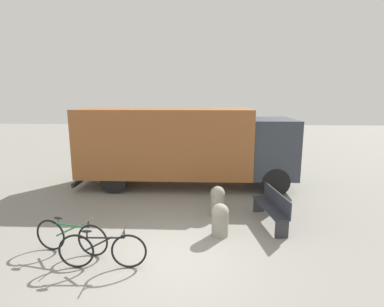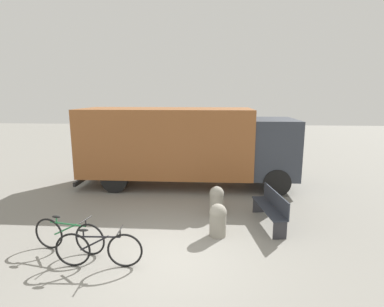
# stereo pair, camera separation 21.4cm
# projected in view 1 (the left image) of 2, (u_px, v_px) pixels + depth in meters

# --- Properties ---
(ground_plane) EXTENTS (60.00, 60.00, 0.00)m
(ground_plane) POSITION_uv_depth(u_px,v_px,m) (168.00, 258.00, 6.56)
(ground_plane) COLOR gray
(delivery_truck) EXTENTS (8.19, 2.51, 3.01)m
(delivery_truck) POSITION_uv_depth(u_px,v_px,m) (184.00, 143.00, 11.57)
(delivery_truck) COLOR #99592D
(delivery_truck) RESTS_ON ground
(park_bench) EXTENTS (0.68, 1.88, 0.93)m
(park_bench) POSITION_uv_depth(u_px,v_px,m) (272.00, 206.00, 8.23)
(park_bench) COLOR #282D38
(park_bench) RESTS_ON ground
(bicycle_near) EXTENTS (1.79, 0.50, 0.83)m
(bicycle_near) POSITION_uv_depth(u_px,v_px,m) (71.00, 237.00, 6.70)
(bicycle_near) COLOR black
(bicycle_near) RESTS_ON ground
(bicycle_middle) EXTENTS (1.82, 0.44, 0.83)m
(bicycle_middle) POSITION_uv_depth(u_px,v_px,m) (102.00, 250.00, 6.12)
(bicycle_middle) COLOR black
(bicycle_middle) RESTS_ON ground
(bollard_near_bench) EXTENTS (0.44, 0.44, 0.85)m
(bollard_near_bench) POSITION_uv_depth(u_px,v_px,m) (220.00, 219.00, 7.53)
(bollard_near_bench) COLOR gray
(bollard_near_bench) RESTS_ON ground
(bollard_far_bench) EXTENTS (0.43, 0.43, 0.89)m
(bollard_far_bench) POSITION_uv_depth(u_px,v_px,m) (217.00, 200.00, 8.80)
(bollard_far_bench) COLOR gray
(bollard_far_bench) RESTS_ON ground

